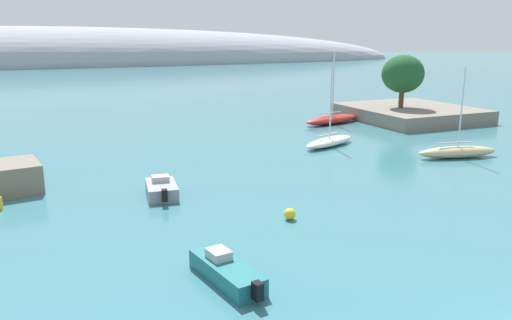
% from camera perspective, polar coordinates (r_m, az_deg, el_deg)
% --- Properties ---
extents(shore_outcrop, '(14.49, 15.57, 1.67)m').
position_cam_1_polar(shore_outcrop, '(69.52, 16.91, 5.09)').
color(shore_outcrop, gray).
rests_on(shore_outcrop, ground).
extents(tree_clump_shore, '(5.32, 5.32, 6.70)m').
position_cam_1_polar(tree_clump_shore, '(67.82, 16.23, 9.29)').
color(tree_clump_shore, brown).
rests_on(tree_clump_shore, shore_outcrop).
extents(distant_ridge, '(328.81, 51.47, 28.72)m').
position_cam_1_polar(distant_ridge, '(210.17, -24.49, 9.65)').
color(distant_ridge, '#999EA8').
rests_on(distant_ridge, ground).
extents(sailboat_red_near_shore, '(8.77, 4.15, 8.88)m').
position_cam_1_polar(sailboat_red_near_shore, '(63.87, 8.58, 4.59)').
color(sailboat_red_near_shore, red).
rests_on(sailboat_red_near_shore, water).
extents(sailboat_white_mid_mooring, '(7.27, 4.44, 7.77)m').
position_cam_1_polar(sailboat_white_mid_mooring, '(50.67, 8.28, 2.10)').
color(sailboat_white_mid_mooring, white).
rests_on(sailboat_white_mid_mooring, water).
extents(sailboat_sand_outer_mooring, '(7.69, 3.32, 8.01)m').
position_cam_1_polar(sailboat_sand_outer_mooring, '(48.76, 21.77, 0.89)').
color(sailboat_sand_outer_mooring, '#C6B284').
rests_on(sailboat_sand_outer_mooring, water).
extents(motorboat_teal_alongside_breakwater, '(2.18, 5.06, 1.24)m').
position_cam_1_polar(motorboat_teal_alongside_breakwater, '(22.98, -3.34, -12.43)').
color(motorboat_teal_alongside_breakwater, '#1E6B70').
rests_on(motorboat_teal_alongside_breakwater, water).
extents(motorboat_grey_outer, '(2.44, 4.15, 1.28)m').
position_cam_1_polar(motorboat_grey_outer, '(35.08, -10.60, -3.24)').
color(motorboat_grey_outer, gray).
rests_on(motorboat_grey_outer, water).
extents(mooring_buoy_yellow, '(0.70, 0.70, 0.70)m').
position_cam_1_polar(mooring_buoy_yellow, '(30.23, 3.84, -6.09)').
color(mooring_buoy_yellow, yellow).
rests_on(mooring_buoy_yellow, water).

